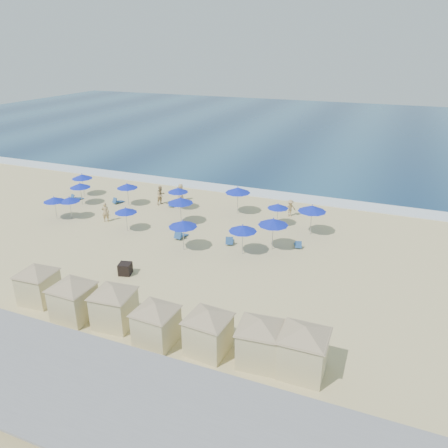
{
  "coord_description": "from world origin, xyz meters",
  "views": [
    {
      "loc": [
        15.73,
        -26.03,
        14.62
      ],
      "look_at": [
        3.8,
        3.0,
        1.52
      ],
      "focal_mm": 35.0,
      "sensor_mm": 36.0,
      "label": 1
    }
  ],
  "objects": [
    {
      "name": "cabana_6",
      "position": [
        12.87,
        -9.24,
        1.64
      ],
      "size": [
        4.56,
        4.56,
        2.86
      ],
      "color": "beige",
      "rests_on": "ground"
    },
    {
      "name": "beach_chair_4",
      "position": [
        4.34,
        2.84,
        0.24
      ],
      "size": [
        0.94,
        1.4,
        0.71
      ],
      "color": "#244C85",
      "rests_on": "ground"
    },
    {
      "name": "umbrella_7",
      "position": [
        2.61,
        9.17,
        2.28
      ],
      "size": [
        2.31,
        2.31,
        2.62
      ],
      "color": "#A5A8AD",
      "rests_on": "ground"
    },
    {
      "name": "umbrella_13",
      "position": [
        -13.84,
        7.97,
        2.04
      ],
      "size": [
        2.07,
        2.07,
        2.36
      ],
      "color": "#A5A8AD",
      "rests_on": "ground"
    },
    {
      "name": "beach_chair_0",
      "position": [
        -13.67,
        6.46,
        0.24
      ],
      "size": [
        1.02,
        1.37,
        0.69
      ],
      "color": "#244C85",
      "rests_on": "ground"
    },
    {
      "name": "beach_chair_1",
      "position": [
        -9.27,
        7.3,
        0.22
      ],
      "size": [
        0.89,
        1.28,
        0.64
      ],
      "color": "#244C85",
      "rests_on": "ground"
    },
    {
      "name": "ocean",
      "position": [
        0.0,
        55.0,
        0.03
      ],
      "size": [
        160.0,
        80.0,
        0.06
      ],
      "primitive_type": "cube",
      "color": "navy",
      "rests_on": "ground"
    },
    {
      "name": "beachgoer_1",
      "position": [
        -5.15,
        8.7,
        0.93
      ],
      "size": [
        0.97,
        1.09,
        1.86
      ],
      "primitive_type": "imported",
      "rotation": [
        0.0,
        0.0,
        1.23
      ],
      "color": "tan",
      "rests_on": "ground"
    },
    {
      "name": "cabana_5",
      "position": [
        10.76,
        -9.33,
        1.57
      ],
      "size": [
        4.34,
        4.34,
        2.74
      ],
      "color": "beige",
      "rests_on": "ground"
    },
    {
      "name": "cabana_2",
      "position": [
        2.35,
        -9.42,
        1.56
      ],
      "size": [
        4.34,
        4.34,
        2.73
      ],
      "color": "beige",
      "rests_on": "ground"
    },
    {
      "name": "beachgoer_0",
      "position": [
        -7.42,
        2.98,
        0.88
      ],
      "size": [
        0.76,
        0.67,
        1.76
      ],
      "primitive_type": "imported",
      "rotation": [
        0.0,
        0.0,
        3.62
      ],
      "color": "tan",
      "rests_on": "ground"
    },
    {
      "name": "umbrella_9",
      "position": [
        6.76,
        7.83,
        1.78
      ],
      "size": [
        1.8,
        1.8,
        2.05
      ],
      "color": "#A5A8AD",
      "rests_on": "ground"
    },
    {
      "name": "beachgoer_2",
      "position": [
        7.26,
        10.31,
        0.8
      ],
      "size": [
        1.17,
        1.1,
        1.59
      ],
      "primitive_type": "imported",
      "rotation": [
        0.0,
        0.0,
        0.67
      ],
      "color": "tan",
      "rests_on": "ground"
    },
    {
      "name": "cabana_0",
      "position": [
        -3.31,
        -9.17,
        1.5
      ],
      "size": [
        4.16,
        4.16,
        2.62
      ],
      "color": "beige",
      "rests_on": "ground"
    },
    {
      "name": "umbrella_10",
      "position": [
        9.81,
        7.04,
        2.27
      ],
      "size": [
        2.3,
        2.3,
        2.62
      ],
      "color": "#A5A8AD",
      "rests_on": "ground"
    },
    {
      "name": "surf_line",
      "position": [
        0.0,
        15.5,
        0.04
      ],
      "size": [
        160.0,
        2.5,
        0.08
      ],
      "primitive_type": "cube",
      "color": "white",
      "rests_on": "ground"
    },
    {
      "name": "beach_chair_3",
      "position": [
        0.29,
        2.28,
        0.26
      ],
      "size": [
        0.69,
        1.39,
        0.75
      ],
      "color": "#244C85",
      "rests_on": "ground"
    },
    {
      "name": "cabana_3",
      "position": [
        5.31,
        -9.91,
        1.51
      ],
      "size": [
        4.21,
        4.21,
        2.64
      ],
      "color": "beige",
      "rests_on": "ground"
    },
    {
      "name": "seawall",
      "position": [
        0.0,
        -13.5,
        0.65
      ],
      "size": [
        160.0,
        6.1,
        1.22
      ],
      "color": "gray",
      "rests_on": "ground"
    },
    {
      "name": "beachgoer_3",
      "position": [
        -3.82,
        10.3,
        0.87
      ],
      "size": [
        0.79,
        0.98,
        1.75
      ],
      "primitive_type": "imported",
      "rotation": [
        0.0,
        0.0,
        5.03
      ],
      "color": "tan",
      "rests_on": "ground"
    },
    {
      "name": "cabana_1",
      "position": [
        -0.17,
        -9.76,
        1.58
      ],
      "size": [
        4.4,
        4.4,
        2.76
      ],
      "color": "beige",
      "rests_on": "ground"
    },
    {
      "name": "umbrella_1",
      "position": [
        -10.7,
        2.39,
        1.82
      ],
      "size": [
        1.84,
        1.84,
        2.09
      ],
      "color": "#A5A8AD",
      "rests_on": "ground"
    },
    {
      "name": "ground",
      "position": [
        0.0,
        0.0,
        0.0
      ],
      "size": [
        160.0,
        160.0,
        0.0
      ],
      "primitive_type": "plane",
      "color": "#D5C387",
      "rests_on": "ground"
    },
    {
      "name": "umbrella_2",
      "position": [
        -7.93,
        7.24,
        1.97
      ],
      "size": [
        2.0,
        2.0,
        2.28
      ],
      "color": "#A5A8AD",
      "rests_on": "ground"
    },
    {
      "name": "umbrella_4",
      "position": [
        -2.94,
        8.12,
        1.91
      ],
      "size": [
        1.94,
        1.94,
        2.2
      ],
      "color": "#A5A8AD",
      "rests_on": "ground"
    },
    {
      "name": "umbrella_8",
      "position": [
        5.88,
        1.54,
        2.07
      ],
      "size": [
        2.1,
        2.1,
        2.39
      ],
      "color": "#A5A8AD",
      "rests_on": "ground"
    },
    {
      "name": "beach_chair_2",
      "position": [
        -3.9,
        8.58,
        0.21
      ],
      "size": [
        0.69,
        1.19,
        0.61
      ],
      "color": "#244C85",
      "rests_on": "ground"
    },
    {
      "name": "beach_chair_5",
      "position": [
        9.45,
        4.25,
        0.22
      ],
      "size": [
        0.83,
        1.23,
        0.62
      ],
      "color": "#244C85",
      "rests_on": "ground"
    },
    {
      "name": "umbrella_12",
      "position": [
        -11.85,
        1.77,
        1.87
      ],
      "size": [
        1.89,
        1.89,
        2.15
      ],
      "color": "#A5A8AD",
      "rests_on": "ground"
    },
    {
      "name": "cabana_4",
      "position": [
        8.1,
        -9.53,
        1.54
      ],
      "size": [
        4.27,
        4.27,
        2.68
      ],
      "color": "beige",
      "rests_on": "ground"
    },
    {
      "name": "umbrella_6",
      "position": [
        1.51,
        0.5,
        2.14
      ],
      "size": [
        2.17,
        2.17,
        2.47
      ],
      "color": "#A5A8AD",
      "rests_on": "ground"
    },
    {
      "name": "umbrella_3",
      "position": [
        -4.53,
        1.95,
        1.83
      ],
      "size": [
        1.86,
        1.86,
        2.11
      ],
      "color": "#A5A8AD",
      "rests_on": "ground"
    },
    {
      "name": "trash_bin",
      "position": [
        -0.42,
        -4.39,
        0.4
      ],
      "size": [
        0.98,
        0.98,
        0.81
      ],
      "primitive_type": "cube",
      "rotation": [
        0.0,
        0.0,
        0.26
      ],
      "color": "black",
      "rests_on": "ground"
    },
    {
      "name": "umbrella_11",
      "position": [
        7.71,
        3.15,
        2.25
      ],
      "size": [
        2.28,
        2.28,
        2.6
      ],
      "color": "#A5A8AD",
      "rests_on": "ground"
    },
    {
      "name": "umbrella_5",
      "position": [
        -1.05,
        5.01,
        2.16
      ],
      "size": [
        2.19,
        2.19,
        2.49
      ],
      "color": "#A5A8AD",
      "rests_on": "ground"
    },
    {
      "name": "umbrella_0",
      "position": [
        -12.25,
        5.71,
        1.94
      ],
      "size": [
        1.97,
        1.97,
        2.24
      ],
      "color": "#A5A8AD",
      "rests_on": "ground"
    }
  ]
}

